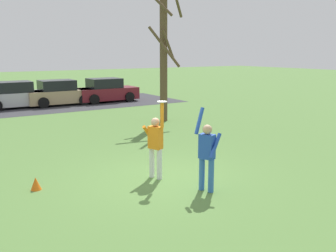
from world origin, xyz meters
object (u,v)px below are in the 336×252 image
Objects in this scene: parked_car_maroon at (106,91)px; parked_car_tan at (59,94)px; bare_tree_tall at (164,57)px; field_cone_orange at (36,184)px; person_defender at (207,152)px; parked_car_silver at (15,96)px; person_catcher at (155,143)px; frisbee_disc at (162,102)px.

parked_car_tan is at bearing 177.76° from parked_car_maroon.
field_cone_orange is (-7.61, -6.12, -2.94)m from bare_tree_tall.
bare_tree_tall reaches higher than person_defender.
parked_car_maroon is 16.50m from field_cone_orange.
bare_tree_tall is (4.13, 8.45, 2.12)m from person_defender.
parked_car_tan is (2.59, -0.24, 0.00)m from parked_car_silver.
frisbee_disc is at bearing 0.00° from person_catcher.
person_defender is 0.50× the size of parked_car_silver.
field_cone_orange is (-3.01, 1.06, -1.93)m from frisbee_disc.
person_catcher is at bearing -16.25° from field_cone_orange.
frisbee_disc is 15.74m from parked_car_tan.
parked_car_silver is at bearing 176.50° from parked_car_maroon.
parked_car_silver is 14.93m from field_cone_orange.
person_catcher reaches higher than parked_car_maroon.
field_cone_orange is at bearing -126.71° from person_catcher.
parked_car_tan is at bearing 107.60° from bare_tree_tall.
person_catcher is 8.24× the size of frisbee_disc.
person_defender reaches higher than parked_car_silver.
field_cone_orange is (-2.93, 0.85, -0.82)m from person_catcher.
parked_car_silver is at bearing 92.33° from frisbee_disc.
parked_car_silver is (-1.12, 17.07, -0.25)m from person_defender.
parked_car_tan is (1.47, 16.83, -0.25)m from person_defender.
parked_car_maroon reaches higher than field_cone_orange.
parked_car_tan is at bearing 82.87° from frisbee_disc.
parked_car_silver and parked_car_tan have the same top height.
parked_car_maroon is (5.20, 15.20, -0.25)m from person_catcher.
person_catcher reaches higher than parked_car_tan.
bare_tree_tall is at bearing -46.50° from person_defender.
parked_car_maroon is 12.84× the size of field_cone_orange.
person_defender is 9.64m from bare_tree_tall.
person_catcher is at bearing 0.00° from person_defender.
person_catcher is 0.51× the size of parked_car_tan.
parked_car_tan is 0.65× the size of bare_tree_tall.
parked_car_silver is 0.65× the size of bare_tree_tall.
parked_car_tan is (1.95, 15.56, -1.37)m from frisbee_disc.
person_defender is at bearing -85.93° from parked_car_silver.
frisbee_disc is at bearing -96.80° from parked_car_tan.
bare_tree_tall is at bearing 57.35° from frisbee_disc.
frisbee_disc is 0.06× the size of parked_car_silver.
field_cone_orange is (-4.95, -14.49, -0.57)m from parked_car_tan.
frisbee_disc is at bearing 0.00° from person_defender.
person_catcher is 6.50× the size of field_cone_orange.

